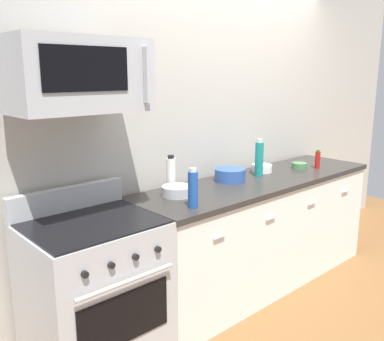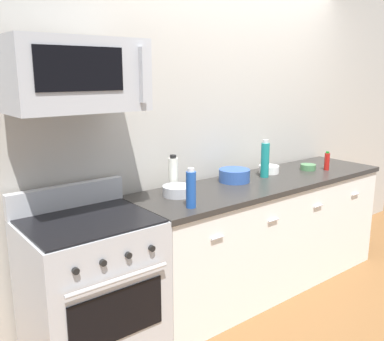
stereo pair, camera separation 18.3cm
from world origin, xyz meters
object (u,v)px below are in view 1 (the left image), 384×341
object	(u,v)px
bottle_hot_sauce_red	(318,160)
bowl_green_glaze	(299,165)
bottle_soda_blue	(193,189)
bowl_steel_prep	(177,191)
bottle_sparkling_teal	(259,159)
bowl_blue_mixing	(230,174)
microwave	(79,75)
range_oven	(95,292)
bowl_white_ceramic	(262,168)
bottle_vinegar_white	(171,174)

from	to	relation	value
bottle_hot_sauce_red	bowl_green_glaze	size ratio (longest dim) A/B	1.23
bottle_soda_blue	bowl_steel_prep	world-z (taller)	bottle_soda_blue
bottle_sparkling_teal	bowl_blue_mixing	world-z (taller)	bottle_sparkling_teal
microwave	bottle_soda_blue	world-z (taller)	microwave
bottle_sparkling_teal	bowl_blue_mixing	bearing A→B (deg)	171.26
range_oven	bowl_blue_mixing	xyz separation A→B (m)	(1.30, 0.11, 0.50)
microwave	bowl_white_ceramic	world-z (taller)	microwave
range_oven	bowl_steel_prep	world-z (taller)	range_oven
range_oven	bottle_sparkling_teal	world-z (taller)	bottle_sparkling_teal
microwave	bowl_green_glaze	distance (m)	2.26
bowl_steel_prep	bottle_hot_sauce_red	bearing A→B (deg)	-6.58
bowl_green_glaze	bottle_hot_sauce_red	bearing A→B (deg)	-40.65
bottle_sparkling_teal	bowl_steel_prep	distance (m)	0.89
bottle_hot_sauce_red	bowl_green_glaze	xyz separation A→B (m)	(-0.12, 0.11, -0.05)
bottle_vinegar_white	bowl_steel_prep	world-z (taller)	bottle_vinegar_white
bottle_vinegar_white	microwave	bearing A→B (deg)	-167.31
bottle_hot_sauce_red	bottle_sparkling_teal	xyz separation A→B (m)	(-0.63, 0.17, 0.07)
bottle_vinegar_white	bottle_soda_blue	bearing A→B (deg)	-111.41
bottle_vinegar_white	bowl_green_glaze	distance (m)	1.34
range_oven	bottle_soda_blue	world-z (taller)	bottle_soda_blue
microwave	bowl_white_ceramic	bearing A→B (deg)	3.13
microwave	bowl_white_ceramic	distance (m)	1.92
microwave	bowl_green_glaze	bearing A→B (deg)	-1.10
range_oven	bottle_sparkling_teal	size ratio (longest dim) A/B	3.42
bottle_vinegar_white	bowl_blue_mixing	world-z (taller)	bottle_vinegar_white
range_oven	bottle_hot_sauce_red	size ratio (longest dim) A/B	6.40
bottle_hot_sauce_red	bowl_steel_prep	xyz separation A→B (m)	(-1.51, 0.17, -0.04)
bottle_vinegar_white	bowl_steel_prep	distance (m)	0.18
range_oven	bowl_white_ceramic	distance (m)	1.81
bowl_white_ceramic	bowl_steel_prep	size ratio (longest dim) A/B	0.80
bottle_sparkling_teal	bowl_green_glaze	bearing A→B (deg)	-6.94
bottle_soda_blue	range_oven	bearing A→B (deg)	162.34
bottle_vinegar_white	bowl_green_glaze	world-z (taller)	bottle_vinegar_white
range_oven	bowl_green_glaze	xyz separation A→B (m)	(2.11, 0.00, 0.48)
bowl_green_glaze	bowl_steel_prep	world-z (taller)	bowl_steel_prep
bowl_green_glaze	bowl_white_ceramic	bearing A→B (deg)	159.67
bottle_soda_blue	bowl_steel_prep	bearing A→B (deg)	70.37
range_oven	bottle_soda_blue	distance (m)	0.87
bottle_soda_blue	bowl_white_ceramic	distance (m)	1.17
bowl_steel_prep	bowl_blue_mixing	world-z (taller)	bowl_blue_mixing
microwave	bowl_white_ceramic	size ratio (longest dim) A/B	4.30
microwave	bottle_hot_sauce_red	world-z (taller)	microwave
bottle_soda_blue	bowl_steel_prep	size ratio (longest dim) A/B	1.20
microwave	bottle_vinegar_white	xyz separation A→B (m)	(0.78, 0.18, -0.71)
bottle_soda_blue	bowl_white_ceramic	world-z (taller)	bottle_soda_blue
bottle_vinegar_white	bowl_blue_mixing	xyz separation A→B (m)	(0.52, -0.11, -0.07)
bottle_hot_sauce_red	bowl_blue_mixing	bearing A→B (deg)	167.05
bottle_soda_blue	bottle_hot_sauce_red	xyz separation A→B (m)	(1.61, 0.10, -0.04)
range_oven	bowl_green_glaze	size ratio (longest dim) A/B	7.87
bowl_white_ceramic	bowl_green_glaze	xyz separation A→B (m)	(0.37, -0.14, -0.01)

